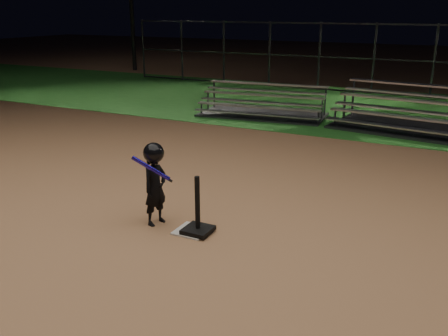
# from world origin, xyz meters

# --- Properties ---
(ground) EXTENTS (80.00, 80.00, 0.00)m
(ground) POSITION_xyz_m (0.00, 0.00, 0.00)
(ground) COLOR #AB764D
(ground) RESTS_ON ground
(grass_strip) EXTENTS (60.00, 8.00, 0.01)m
(grass_strip) POSITION_xyz_m (0.00, 10.00, 0.01)
(grass_strip) COLOR #215F1E
(grass_strip) RESTS_ON ground
(home_plate) EXTENTS (0.45, 0.45, 0.02)m
(home_plate) POSITION_xyz_m (0.00, 0.00, 0.01)
(home_plate) COLOR beige
(home_plate) RESTS_ON ground
(batting_tee) EXTENTS (0.38, 0.38, 0.82)m
(batting_tee) POSITION_xyz_m (0.10, -0.02, 0.18)
(batting_tee) COLOR black
(batting_tee) RESTS_ON home_plate
(child_batter) EXTENTS (0.47, 0.55, 1.22)m
(child_batter) POSITION_xyz_m (-0.61, 0.01, 0.65)
(child_batter) COLOR black
(child_batter) RESTS_ON ground
(bleacher_left) EXTENTS (3.72, 2.08, 0.87)m
(bleacher_left) POSITION_xyz_m (-2.09, 7.65, 0.18)
(bleacher_left) COLOR silver
(bleacher_left) RESTS_ON ground
(bleacher_right) EXTENTS (4.77, 2.81, 1.10)m
(bleacher_right) POSITION_xyz_m (2.34, 7.65, 0.23)
(bleacher_right) COLOR silver
(bleacher_right) RESTS_ON ground
(backstop_fence) EXTENTS (20.08, 0.08, 2.50)m
(backstop_fence) POSITION_xyz_m (0.00, 13.00, 1.25)
(backstop_fence) COLOR #38383D
(backstop_fence) RESTS_ON ground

